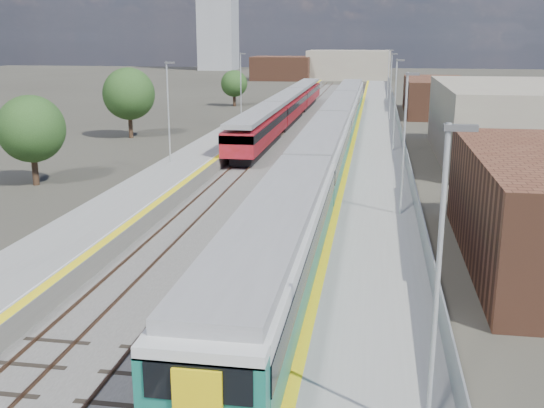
# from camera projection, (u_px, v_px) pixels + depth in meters

# --- Properties ---
(ground) EXTENTS (320.00, 320.00, 0.00)m
(ground) POSITION_uv_depth(u_px,v_px,m) (322.00, 145.00, 62.28)
(ground) COLOR #47443A
(ground) RESTS_ON ground
(ballast_bed) EXTENTS (10.50, 155.00, 0.06)m
(ballast_bed) POSITION_uv_depth(u_px,v_px,m) (302.00, 140.00, 65.01)
(ballast_bed) COLOR #565451
(ballast_bed) RESTS_ON ground
(tracks) EXTENTS (8.96, 160.00, 0.17)m
(tracks) POSITION_uv_depth(u_px,v_px,m) (310.00, 137.00, 66.49)
(tracks) COLOR #4C3323
(tracks) RESTS_ON ground
(platform_right) EXTENTS (4.70, 155.00, 8.52)m
(platform_right) POSITION_uv_depth(u_px,v_px,m) (377.00, 137.00, 63.70)
(platform_right) COLOR slate
(platform_right) RESTS_ON ground
(platform_left) EXTENTS (4.30, 155.00, 8.52)m
(platform_left) POSITION_uv_depth(u_px,v_px,m) (237.00, 134.00, 65.93)
(platform_left) COLOR slate
(platform_left) RESTS_ON ground
(buildings) EXTENTS (72.00, 185.50, 40.00)m
(buildings) POSITION_uv_depth(u_px,v_px,m) (278.00, 35.00, 146.92)
(buildings) COLOR brown
(buildings) RESTS_ON ground
(green_train) EXTENTS (3.09, 85.86, 3.40)m
(green_train) POSITION_uv_depth(u_px,v_px,m) (333.00, 131.00, 54.93)
(green_train) COLOR black
(green_train) RESTS_ON ground
(red_train) EXTENTS (2.81, 57.06, 3.55)m
(red_train) POSITION_uv_depth(u_px,v_px,m) (287.00, 107.00, 76.42)
(red_train) COLOR black
(red_train) RESTS_ON ground
(tree_a) EXTENTS (4.71, 4.71, 6.38)m
(tree_a) POSITION_uv_depth(u_px,v_px,m) (31.00, 129.00, 44.38)
(tree_a) COLOR #382619
(tree_a) RESTS_ON ground
(tree_b) EXTENTS (5.34, 5.34, 7.24)m
(tree_b) POSITION_uv_depth(u_px,v_px,m) (129.00, 94.00, 65.38)
(tree_b) COLOR #382619
(tree_b) RESTS_ON ground
(tree_c) EXTENTS (3.99, 3.99, 5.41)m
(tree_c) POSITION_uv_depth(u_px,v_px,m) (234.00, 84.00, 95.88)
(tree_c) COLOR #382619
(tree_c) RESTS_ON ground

